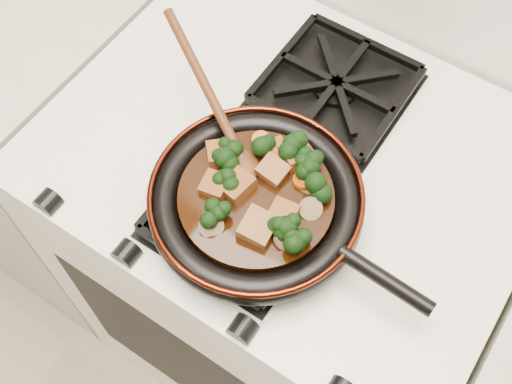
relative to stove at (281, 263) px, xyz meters
The scene contains 33 objects.
stove is the anchor object (origin of this frame).
burner_grate_front 0.48m from the stove, 90.00° to the right, with size 0.23×0.23×0.03m, color black, non-canonical shape.
burner_grate_back 0.48m from the stove, 90.00° to the left, with size 0.23×0.23×0.03m, color black, non-canonical shape.
skillet 0.51m from the stove, 80.66° to the right, with size 0.44×0.31×0.05m.
braising_sauce 0.51m from the stove, 81.73° to the right, with size 0.22×0.22×0.02m, color black.
tofu_cube_0 0.52m from the stove, 84.47° to the right, with size 0.04×0.04×0.02m, color brown.
tofu_cube_1 0.54m from the stove, 62.89° to the right, with size 0.04×0.04×0.02m, color brown.
tofu_cube_2 0.53m from the stove, 122.07° to the right, with size 0.04×0.04×0.02m, color brown.
tofu_cube_3 0.53m from the stove, 95.22° to the right, with size 0.04×0.04×0.02m, color brown.
tofu_cube_4 0.52m from the stove, 52.65° to the right, with size 0.04×0.04×0.02m, color brown.
tofu_cube_5 0.54m from the stove, 103.90° to the right, with size 0.04×0.04×0.02m, color brown.
tofu_cube_6 0.55m from the stove, 73.49° to the right, with size 0.04×0.05×0.02m, color brown.
tofu_cube_7 0.52m from the stove, 77.39° to the right, with size 0.04×0.04×0.02m, color brown.
broccoli_floret_0 0.52m from the stove, 41.01° to the right, with size 0.06×0.06×0.05m, color black, non-canonical shape.
broccoli_floret_1 0.55m from the stove, 93.43° to the right, with size 0.05×0.05×0.06m, color black, non-canonical shape.
broccoli_floret_2 0.53m from the stove, 100.12° to the right, with size 0.06×0.06×0.06m, color black, non-canonical shape.
broccoli_floret_3 0.55m from the stove, 57.70° to the right, with size 0.06×0.06×0.05m, color black, non-canonical shape.
broccoli_floret_4 0.53m from the stove, 100.92° to the right, with size 0.05×0.05×0.05m, color black, non-canonical shape.
broccoli_floret_5 0.53m from the stove, 117.48° to the right, with size 0.06×0.06×0.05m, color black, non-canonical shape.
broccoli_floret_6 0.53m from the stove, 42.81° to the right, with size 0.06×0.06×0.05m, color black, non-canonical shape.
broccoli_floret_7 0.52m from the stove, 55.63° to the right, with size 0.06×0.06×0.06m, color black, non-canonical shape.
broccoli_floret_8 0.55m from the stove, 63.75° to the right, with size 0.06×0.06×0.06m, color black, non-canonical shape.
broccoli_floret_9 0.52m from the stove, 38.55° to the right, with size 0.06×0.06×0.05m, color black, non-canonical shape.
carrot_coin_0 0.52m from the stove, 45.20° to the right, with size 0.03×0.03×0.01m, color #A73B04.
carrot_coin_1 0.53m from the stove, 104.72° to the right, with size 0.03×0.03×0.01m, color #A73B04.
carrot_coin_2 0.52m from the stove, 120.47° to the right, with size 0.03×0.03×0.01m, color #A73B04.
carrot_coin_3 0.52m from the stove, 47.74° to the right, with size 0.03×0.03×0.01m, color #A73B04.
mushroom_slice_0 0.55m from the stove, 91.29° to the right, with size 0.03×0.03×0.01m, color #7C6447.
mushroom_slice_1 0.53m from the stove, 120.50° to the right, with size 0.03×0.03×0.01m, color #7C6447.
mushroom_slice_2 0.53m from the stove, 47.60° to the right, with size 0.03×0.03×0.01m, color #7C6447.
mushroom_slice_3 0.53m from the stove, 43.04° to the right, with size 0.03×0.03×0.01m, color #7C6447.
mushroom_slice_4 0.55m from the stove, 60.79° to the right, with size 0.03×0.03×0.01m, color #7C6447.
wooden_spoon 0.54m from the stove, 148.89° to the right, with size 0.16×0.11×0.27m.
Camera 1 is at (0.26, 1.20, 1.74)m, focal length 45.00 mm.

